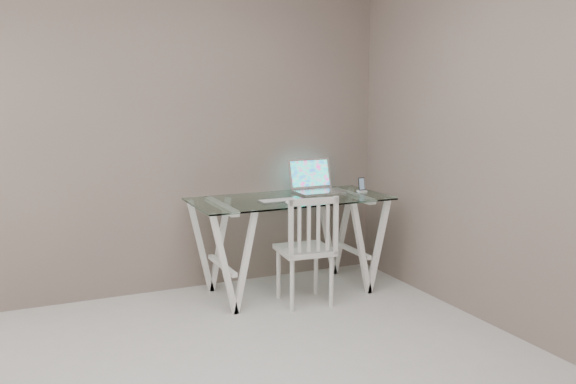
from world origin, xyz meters
name	(u,v)px	position (x,y,z in m)	size (l,w,h in m)	color
room	(227,58)	(-0.06, 0.02, 1.72)	(4.50, 4.52, 2.71)	#BCB9B4
desk	(290,244)	(1.04, 1.81, 0.38)	(1.50, 0.70, 0.75)	silver
chair	(308,245)	(1.04, 1.47, 0.45)	(0.41, 0.41, 0.82)	silver
laptop	(315,184)	(1.36, 2.00, 0.81)	(0.37, 0.33, 0.26)	silver
keyboard	(278,201)	(0.92, 1.73, 0.75)	(0.30, 0.13, 0.01)	silver
mouse	(293,202)	(0.96, 1.56, 0.76)	(0.12, 0.07, 0.04)	white
phone_dock	(362,188)	(1.69, 1.81, 0.78)	(0.06, 0.06, 0.12)	white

